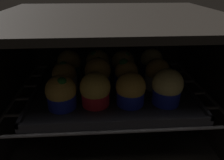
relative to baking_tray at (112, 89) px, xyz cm
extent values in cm
cube|color=black|center=(0.00, 1.71, -15.42)|extent=(59.00, 47.00, 1.50)
cube|color=black|center=(0.00, 1.71, 20.08)|extent=(59.00, 47.00, 1.50)
cube|color=black|center=(0.00, 24.46, 2.33)|extent=(59.00, 1.50, 34.00)
cube|color=black|center=(-28.75, 1.71, 2.33)|extent=(1.50, 47.00, 34.00)
cube|color=black|center=(28.75, 1.71, 2.33)|extent=(1.50, 47.00, 34.00)
cylinder|color=#4C494C|center=(0.00, -17.29, -1.07)|extent=(54.00, 0.80, 0.80)
cylinder|color=#4C494C|center=(0.00, -9.69, -1.07)|extent=(54.00, 0.80, 0.80)
cylinder|color=#4C494C|center=(0.00, -2.09, -1.07)|extent=(54.00, 0.80, 0.80)
cylinder|color=#4C494C|center=(0.00, 5.51, -1.07)|extent=(54.00, 0.80, 0.80)
cylinder|color=#4C494C|center=(0.00, 13.11, -1.07)|extent=(54.00, 0.80, 0.80)
cylinder|color=#4C494C|center=(0.00, 20.71, -1.07)|extent=(54.00, 0.80, 0.80)
cylinder|color=#4C494C|center=(-27.00, 1.71, -1.07)|extent=(0.80, 42.00, 0.80)
cylinder|color=#4C494C|center=(27.00, 1.71, -1.07)|extent=(0.80, 42.00, 0.80)
cube|color=black|center=(0.00, 0.00, -0.07)|extent=(42.78, 34.14, 1.20)
cube|color=black|center=(0.00, -16.67, 1.03)|extent=(42.78, 0.80, 1.00)
cube|color=black|center=(0.00, 16.67, 1.03)|extent=(42.78, 0.80, 1.00)
cube|color=black|center=(-20.99, 0.00, 1.03)|extent=(0.80, 34.14, 1.00)
cube|color=black|center=(20.99, 0.00, 1.03)|extent=(0.80, 34.14, 1.00)
cylinder|color=#1928B7|center=(-12.66, -8.98, 2.53)|extent=(6.86, 6.86, 4.00)
sphere|color=gold|center=(-12.66, -8.98, 5.12)|extent=(7.30, 7.30, 7.30)
sphere|color=#1E6023|center=(-11.96, -10.18, 7.85)|extent=(2.20, 2.20, 2.20)
cylinder|color=red|center=(-4.60, -8.26, 2.53)|extent=(6.86, 6.86, 4.00)
sphere|color=gold|center=(-4.60, -8.26, 5.26)|extent=(7.50, 7.50, 7.50)
sphere|color=#19511E|center=(-4.62, -8.16, 7.79)|extent=(2.15, 2.15, 2.15)
cylinder|color=#1928B7|center=(3.98, -8.55, 2.53)|extent=(6.86, 6.86, 4.00)
sphere|color=gold|center=(3.98, -8.55, 5.22)|extent=(7.30, 7.30, 7.30)
cylinder|color=#1928B7|center=(12.92, -8.76, 2.53)|extent=(6.86, 6.86, 4.00)
sphere|color=#E0CC7A|center=(12.92, -8.76, 5.83)|extent=(7.54, 7.54, 7.54)
cylinder|color=silver|center=(-13.18, 0.34, 2.53)|extent=(6.86, 6.86, 4.00)
sphere|color=gold|center=(-13.18, 0.34, 5.05)|extent=(6.67, 6.67, 6.67)
sphere|color=#28702D|center=(-13.19, 0.35, 7.49)|extent=(2.46, 2.46, 2.46)
cylinder|color=#1928B7|center=(-3.93, 0.04, 2.53)|extent=(6.86, 6.86, 4.00)
sphere|color=gold|center=(-3.93, 0.04, 5.95)|extent=(7.31, 7.31, 7.31)
sphere|color=#1E6023|center=(-3.64, 0.55, 8.47)|extent=(2.33, 2.33, 2.33)
cylinder|color=#1928B7|center=(4.06, 0.19, 2.53)|extent=(6.86, 6.86, 4.00)
sphere|color=gold|center=(4.06, 0.19, 5.36)|extent=(6.52, 6.52, 6.52)
sphere|color=#28702D|center=(3.21, 0.06, 7.96)|extent=(2.52, 2.52, 2.52)
cylinder|color=silver|center=(12.73, -0.30, 2.53)|extent=(6.86, 6.86, 4.00)
sphere|color=gold|center=(12.73, -0.30, 5.70)|extent=(6.73, 6.73, 6.73)
cylinder|color=#0C8C84|center=(-12.82, 8.68, 2.53)|extent=(6.86, 6.86, 4.00)
sphere|color=gold|center=(-12.82, 8.68, 5.39)|extent=(7.30, 7.30, 7.30)
cylinder|color=red|center=(-3.96, 8.29, 2.53)|extent=(6.86, 6.86, 4.00)
sphere|color=gold|center=(-3.96, 8.29, 5.57)|extent=(7.16, 7.16, 7.16)
sphere|color=#28702D|center=(-4.98, 7.54, 7.93)|extent=(2.42, 2.42, 2.42)
cylinder|color=#1928B7|center=(3.99, 8.30, 2.53)|extent=(6.86, 6.86, 4.00)
sphere|color=#DBBC60|center=(3.99, 8.30, 5.13)|extent=(7.17, 7.17, 7.17)
sphere|color=#28702D|center=(4.94, 7.41, 7.30)|extent=(2.39, 2.39, 2.39)
cylinder|color=#1928B7|center=(13.23, 8.81, 2.53)|extent=(6.86, 6.86, 4.00)
sphere|color=#E0CC7A|center=(13.23, 8.81, 5.58)|extent=(6.93, 6.93, 6.93)
camera|label=1|loc=(-3.38, -52.19, 28.72)|focal=33.14mm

